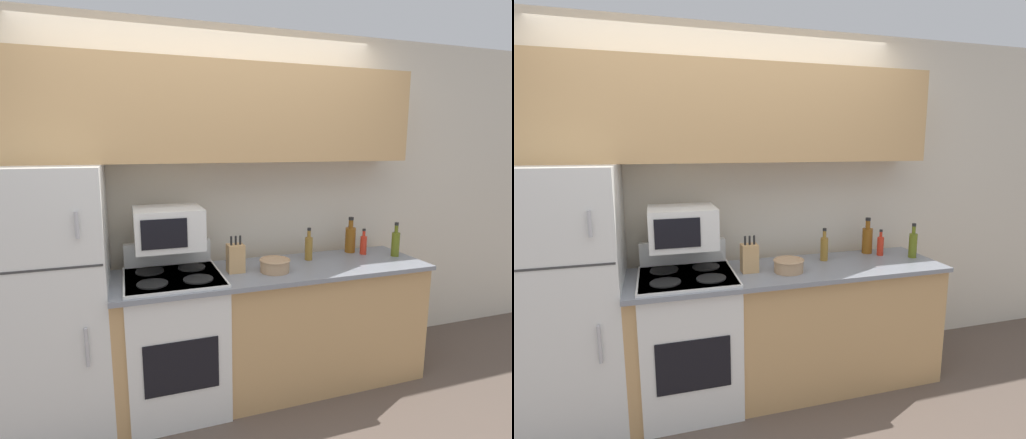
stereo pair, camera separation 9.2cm
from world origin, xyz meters
The scene contains 13 objects.
ground_plane centered at (0.00, 0.00, 0.00)m, with size 12.00×12.00×0.00m, color brown.
wall_back centered at (0.00, 0.72, 1.27)m, with size 8.00×0.05×2.55m.
lower_cabinets centered at (0.33, 0.28, 0.44)m, with size 2.16×0.61×0.88m.
refrigerator centered at (-1.08, 0.34, 0.80)m, with size 0.67×0.71×1.60m.
upper_cabinets centered at (0.00, 0.53, 1.92)m, with size 2.83×0.33×0.65m.
stove centered at (-0.36, 0.27, 0.47)m, with size 0.61×0.59×1.06m.
microwave centered at (-0.37, 0.36, 1.20)m, with size 0.42×0.38×0.26m.
knife_block centered at (0.05, 0.28, 0.98)m, with size 0.11×0.10×0.25m.
bowl centered at (0.30, 0.20, 0.93)m, with size 0.21×0.21×0.09m.
bottle_hot_sauce centered at (1.10, 0.39, 0.96)m, with size 0.05×0.05×0.20m.
bottle_vinegar centered at (0.63, 0.38, 0.98)m, with size 0.06×0.06×0.24m.
bottle_whiskey centered at (1.04, 0.48, 0.99)m, with size 0.08×0.08×0.28m.
bottle_olive_oil centered at (1.30, 0.27, 0.99)m, with size 0.06×0.06×0.26m.
Camera 2 is at (-0.54, -2.22, 1.71)m, focal length 28.00 mm.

